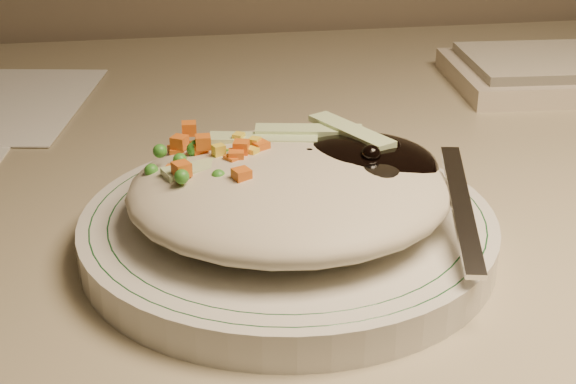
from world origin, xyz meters
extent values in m
cube|color=gray|center=(0.00, 1.38, 0.72)|extent=(1.40, 0.70, 0.04)
cylinder|color=silver|center=(-0.08, 1.20, 0.75)|extent=(0.25, 0.25, 0.02)
torus|color=#144723|center=(-0.08, 1.20, 0.76)|extent=(0.24, 0.24, 0.00)
torus|color=#144723|center=(-0.08, 1.20, 0.76)|extent=(0.22, 0.22, 0.00)
ellipsoid|color=#B2A990|center=(-0.08, 1.20, 0.78)|extent=(0.19, 0.18, 0.04)
ellipsoid|color=black|center=(-0.03, 1.21, 0.79)|extent=(0.10, 0.09, 0.03)
ellipsoid|color=orange|center=(-0.12, 1.22, 0.78)|extent=(0.08, 0.08, 0.02)
sphere|color=black|center=(-0.06, 1.21, 0.79)|extent=(0.01, 0.01, 0.01)
sphere|color=black|center=(-0.03, 1.22, 0.79)|extent=(0.01, 0.01, 0.01)
sphere|color=black|center=(-0.01, 1.21, 0.80)|extent=(0.01, 0.01, 0.01)
sphere|color=black|center=(-0.02, 1.22, 0.79)|extent=(0.01, 0.01, 0.01)
sphere|color=black|center=(-0.03, 1.20, 0.80)|extent=(0.01, 0.01, 0.01)
sphere|color=black|center=(-0.04, 1.21, 0.79)|extent=(0.01, 0.01, 0.01)
sphere|color=black|center=(-0.03, 1.22, 0.79)|extent=(0.01, 0.01, 0.01)
cube|color=#D85F18|center=(-0.13, 1.23, 0.80)|extent=(0.01, 0.01, 0.01)
cube|color=#D85F18|center=(-0.11, 1.20, 0.79)|extent=(0.01, 0.01, 0.01)
cube|color=#D85F18|center=(-0.14, 1.24, 0.80)|extent=(0.01, 0.01, 0.01)
cube|color=#D85F18|center=(-0.10, 1.21, 0.80)|extent=(0.01, 0.01, 0.01)
cube|color=#D85F18|center=(-0.11, 1.21, 0.80)|extent=(0.01, 0.01, 0.01)
cube|color=#D85F18|center=(-0.14, 1.24, 0.79)|extent=(0.01, 0.01, 0.01)
cube|color=#D85F18|center=(-0.13, 1.23, 0.80)|extent=(0.01, 0.01, 0.01)
cube|color=#D85F18|center=(-0.11, 1.21, 0.80)|extent=(0.01, 0.01, 0.01)
cube|color=#D85F18|center=(-0.09, 1.22, 0.80)|extent=(0.01, 0.01, 0.01)
cube|color=#D85F18|center=(-0.13, 1.25, 0.80)|extent=(0.01, 0.01, 0.01)
cube|color=#D85F18|center=(-0.14, 1.19, 0.80)|extent=(0.01, 0.01, 0.01)
cube|color=#D85F18|center=(-0.11, 1.18, 0.80)|extent=(0.01, 0.01, 0.01)
cube|color=#D85F18|center=(-0.15, 1.21, 0.79)|extent=(0.01, 0.01, 0.01)
cube|color=#D85F18|center=(-0.14, 1.24, 0.79)|extent=(0.01, 0.01, 0.01)
sphere|color=#388C28|center=(-0.11, 1.22, 0.80)|extent=(0.01, 0.01, 0.01)
sphere|color=#388C28|center=(-0.14, 1.18, 0.80)|extent=(0.01, 0.01, 0.01)
sphere|color=#388C28|center=(-0.14, 1.22, 0.80)|extent=(0.01, 0.01, 0.01)
sphere|color=#388C28|center=(-0.15, 1.22, 0.80)|extent=(0.01, 0.01, 0.01)
sphere|color=#388C28|center=(-0.11, 1.22, 0.79)|extent=(0.01, 0.01, 0.01)
sphere|color=#388C28|center=(-0.10, 1.19, 0.79)|extent=(0.01, 0.01, 0.01)
sphere|color=#388C28|center=(-0.12, 1.21, 0.79)|extent=(0.01, 0.01, 0.01)
sphere|color=#388C28|center=(-0.13, 1.20, 0.79)|extent=(0.01, 0.01, 0.01)
sphere|color=#388C28|center=(-0.16, 1.21, 0.79)|extent=(0.01, 0.01, 0.01)
sphere|color=#388C28|center=(-0.13, 1.23, 0.80)|extent=(0.01, 0.01, 0.01)
sphere|color=#388C28|center=(-0.13, 1.23, 0.80)|extent=(0.01, 0.01, 0.01)
sphere|color=#388C28|center=(-0.14, 1.20, 0.79)|extent=(0.01, 0.01, 0.01)
sphere|color=#388C28|center=(-0.12, 1.19, 0.80)|extent=(0.01, 0.01, 0.01)
sphere|color=#388C28|center=(-0.09, 1.24, 0.79)|extent=(0.01, 0.01, 0.01)
cube|color=yellow|center=(-0.11, 1.22, 0.79)|extent=(0.01, 0.01, 0.01)
cube|color=yellow|center=(-0.10, 1.21, 0.80)|extent=(0.01, 0.01, 0.01)
cube|color=yellow|center=(-0.12, 1.23, 0.79)|extent=(0.01, 0.01, 0.01)
cube|color=yellow|center=(-0.12, 1.22, 0.80)|extent=(0.01, 0.01, 0.01)
cube|color=yellow|center=(-0.12, 1.21, 0.79)|extent=(0.01, 0.01, 0.01)
cube|color=yellow|center=(-0.10, 1.22, 0.80)|extent=(0.01, 0.01, 0.01)
cube|color=yellow|center=(-0.10, 1.24, 0.80)|extent=(0.01, 0.01, 0.01)
cube|color=yellow|center=(-0.11, 1.21, 0.79)|extent=(0.01, 0.01, 0.01)
cube|color=#B2D18C|center=(-0.09, 1.24, 0.80)|extent=(0.07, 0.03, 0.00)
cube|color=#B2D18C|center=(-0.06, 1.24, 0.80)|extent=(0.07, 0.03, 0.00)
cube|color=#B2D18C|center=(-0.12, 1.21, 0.80)|extent=(0.07, 0.04, 0.00)
cube|color=#B2D18C|center=(-0.03, 1.23, 0.80)|extent=(0.04, 0.07, 0.00)
cube|color=#B2D18C|center=(-0.07, 1.19, 0.79)|extent=(0.07, 0.02, 0.00)
cube|color=#B2D18C|center=(-0.08, 1.23, 0.79)|extent=(0.06, 0.05, 0.00)
ellipsoid|color=silver|center=(-0.03, 1.19, 0.79)|extent=(0.04, 0.05, 0.01)
cube|color=silver|center=(0.01, 1.16, 0.78)|extent=(0.03, 0.11, 0.03)
camera|label=1|loc=(-0.15, 0.78, 0.98)|focal=50.00mm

